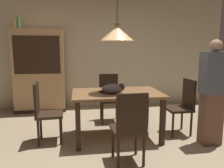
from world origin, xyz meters
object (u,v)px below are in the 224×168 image
at_px(book_yellow_short, 17,25).
at_px(dining_table, 117,98).
at_px(pendant_lamp, 117,33).
at_px(hutch_bookcase, 40,73).
at_px(book_green_slim, 19,23).
at_px(person_standing, 213,93).
at_px(chair_left_side, 44,110).
at_px(chair_far_back, 109,95).
at_px(chair_near_front, 130,125).
at_px(chair_right_side, 183,104).
at_px(cat_sleeping, 114,89).

bearing_deg(book_yellow_short, dining_table, -43.43).
bearing_deg(pendant_lamp, book_yellow_short, 136.57).
distance_m(hutch_bookcase, book_green_slim, 1.15).
bearing_deg(person_standing, dining_table, 161.10).
bearing_deg(person_standing, book_green_slim, 144.76).
distance_m(book_yellow_short, book_green_slim, 0.06).
relative_size(chair_left_side, book_yellow_short, 4.65).
xyz_separation_m(dining_table, hutch_bookcase, (-1.47, 1.79, 0.24)).
distance_m(book_green_slim, person_standing, 4.09).
relative_size(chair_far_back, book_green_slim, 3.58).
bearing_deg(pendant_lamp, chair_near_front, -89.79).
height_order(chair_near_front, person_standing, person_standing).
xyz_separation_m(dining_table, chair_far_back, (0.00, 0.88, -0.14)).
distance_m(hutch_bookcase, person_standing, 3.61).
bearing_deg(chair_far_back, person_standing, -44.82).
xyz_separation_m(chair_far_back, book_yellow_short, (-1.90, 0.92, 1.43)).
height_order(hutch_bookcase, person_standing, hutch_bookcase).
height_order(chair_right_side, book_yellow_short, book_yellow_short).
relative_size(cat_sleeping, hutch_bookcase, 0.21).
bearing_deg(chair_far_back, chair_left_side, -141.99).
xyz_separation_m(chair_far_back, person_standing, (1.35, -1.34, 0.27)).
distance_m(chair_right_side, person_standing, 0.58).
distance_m(chair_right_side, pendant_lamp, 1.61).
bearing_deg(chair_far_back, book_green_slim, 153.59).
bearing_deg(book_yellow_short, chair_near_front, -54.61).
relative_size(pendant_lamp, hutch_bookcase, 0.70).
bearing_deg(pendant_lamp, chair_left_side, -179.79).
xyz_separation_m(chair_near_front, book_green_slim, (-1.85, 2.67, 1.47)).
xyz_separation_m(hutch_bookcase, book_yellow_short, (-0.43, 0.00, 1.05)).
height_order(pendant_lamp, person_standing, pendant_lamp).
relative_size(dining_table, book_yellow_short, 7.00).
relative_size(dining_table, cat_sleeping, 3.58).
bearing_deg(chair_far_back, dining_table, -90.05).
height_order(dining_table, chair_left_side, chair_left_side).
xyz_separation_m(pendant_lamp, book_yellow_short, (-1.90, 1.79, 0.28)).
bearing_deg(chair_near_front, person_standing, 17.18).
bearing_deg(dining_table, hutch_bookcase, 129.30).
bearing_deg(chair_right_side, cat_sleeping, -175.50).
bearing_deg(chair_near_front, chair_far_back, 90.08).
xyz_separation_m(chair_right_side, book_green_slim, (-2.97, 1.79, 1.47)).
bearing_deg(chair_right_side, pendant_lamp, -179.93).
relative_size(book_green_slim, person_standing, 0.17).
relative_size(chair_far_back, person_standing, 0.59).
bearing_deg(hutch_bookcase, book_green_slim, 179.77).
relative_size(chair_left_side, chair_far_back, 1.00).
xyz_separation_m(chair_left_side, person_standing, (2.48, -0.46, 0.27)).
xyz_separation_m(dining_table, person_standing, (1.35, -0.46, 0.14)).
relative_size(dining_table, chair_right_side, 1.51).
height_order(chair_near_front, hutch_bookcase, hutch_bookcase).
height_order(chair_far_back, chair_near_front, same).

